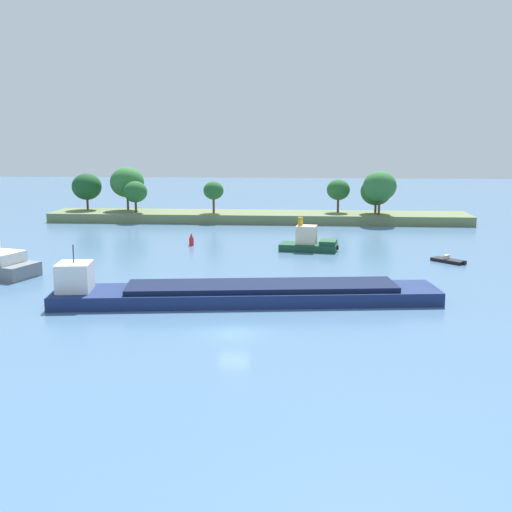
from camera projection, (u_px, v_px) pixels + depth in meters
ground_plane at (234, 333)px, 54.54m from camera, size 400.00×400.00×0.00m
treeline_island at (247, 204)px, 124.77m from camera, size 79.80×11.10×10.20m
cargo_barge at (239, 292)px, 64.65m from camera, size 38.64×11.07×5.95m
fishing_skiff at (448, 260)px, 84.87m from camera, size 4.28×4.36×0.93m
tugboat at (309, 242)px, 93.29m from camera, size 8.59×4.84×4.81m
channel_buoy_red at (191, 240)px, 97.74m from camera, size 0.70×0.70×1.90m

